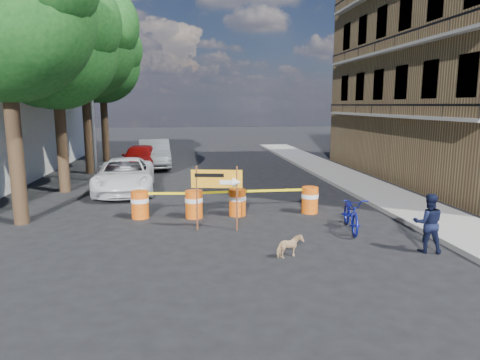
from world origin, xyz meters
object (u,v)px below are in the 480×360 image
object	(u,v)px
sedan_silver	(154,153)
dog	(290,247)
barrel_mid_left	(194,204)
pedestrian	(428,223)
barrel_far_right	(310,199)
detour_sign	(223,184)
suv_white	(125,175)
barrel_far_left	(140,204)
barrel_mid_right	(237,202)
sedan_red	(140,158)
bicycle	(352,198)

from	to	relation	value
sedan_silver	dog	bearing A→B (deg)	-80.04
barrel_mid_left	pedestrian	distance (m)	7.04
barrel_far_right	sedan_silver	xyz separation A→B (m)	(-5.99, 11.76, 0.35)
detour_sign	suv_white	xyz separation A→B (m)	(-3.63, 6.21, -0.70)
barrel_far_left	sedan_silver	world-z (taller)	sedan_silver
barrel_far_right	detour_sign	bearing A→B (deg)	-151.32
pedestrian	dog	bearing A→B (deg)	18.07
sedan_silver	barrel_mid_right	bearing A→B (deg)	-78.49
pedestrian	sedan_red	world-z (taller)	sedan_red
barrel_far_right	dog	bearing A→B (deg)	-112.58
suv_white	sedan_red	world-z (taller)	sedan_red
barrel_mid_left	sedan_silver	distance (m)	12.07
barrel_mid_left	dog	size ratio (longest dim) A/B	1.37
barrel_far_left	pedestrian	bearing A→B (deg)	-29.63
barrel_mid_right	bicycle	world-z (taller)	bicycle
barrel_mid_left	sedan_red	size ratio (longest dim) A/B	0.20
bicycle	barrel_mid_left	bearing A→B (deg)	166.78
bicycle	sedan_silver	world-z (taller)	bicycle
sedan_silver	pedestrian	bearing A→B (deg)	-69.02
dog	barrel_mid_right	bearing A→B (deg)	-11.64
barrel_far_right	suv_white	bearing A→B (deg)	146.23
barrel_mid_left	pedestrian	size ratio (longest dim) A/B	0.60
barrel_mid_left	barrel_far_right	distance (m)	3.94
pedestrian	sedan_red	distance (m)	16.82
barrel_far_right	sedan_red	xyz separation A→B (m)	(-6.66, 10.34, 0.29)
barrel_far_left	barrel_mid_left	size ratio (longest dim) A/B	1.00
barrel_far_right	pedestrian	xyz separation A→B (m)	(1.79, -4.20, 0.28)
barrel_mid_left	barrel_far_right	world-z (taller)	same
barrel_mid_right	barrel_mid_left	bearing A→B (deg)	-175.72
sedan_silver	sedan_red	bearing A→B (deg)	-120.23
barrel_mid_right	sedan_silver	xyz separation A→B (m)	(-3.49, 11.78, 0.35)
barrel_mid_right	dog	xyz separation A→B (m)	(0.76, -4.15, -0.19)
pedestrian	sedan_silver	distance (m)	17.76
sedan_red	suv_white	bearing A→B (deg)	-86.74
sedan_silver	bicycle	bearing A→B (deg)	-69.67
barrel_mid_right	detour_sign	distance (m)	2.02
barrel_far_left	bicycle	size ratio (longest dim) A/B	0.46
bicycle	detour_sign	bearing A→B (deg)	-176.30
dog	sedan_silver	world-z (taller)	sedan_silver
barrel_far_left	sedan_red	distance (m)	10.34
barrel_mid_left	barrel_far_right	size ratio (longest dim) A/B	1.00
detour_sign	sedan_red	size ratio (longest dim) A/B	0.43
barrel_mid_right	detour_sign	bearing A→B (deg)	-110.05
barrel_far_left	bicycle	distance (m)	6.70
barrel_far_left	suv_white	world-z (taller)	suv_white
detour_sign	bicycle	xyz separation A→B (m)	(3.72, -0.48, -0.42)
barrel_far_right	suv_white	distance (m)	8.11
suv_white	barrel_mid_right	bearing A→B (deg)	-50.06
pedestrian	bicycle	bearing A→B (deg)	-41.09
barrel_mid_right	sedan_silver	size ratio (longest dim) A/B	0.18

